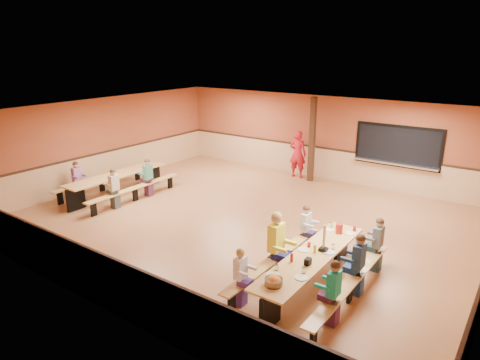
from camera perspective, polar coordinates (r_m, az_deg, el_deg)
The scene contains 23 objects.
ground at distance 12.03m, azimuth 0.74°, elevation -5.39°, with size 12.00×12.00×0.00m, color brown.
room_envelope at distance 11.78m, azimuth 0.75°, elevation -2.30°, with size 12.04×10.04×3.02m.
kitchen_pass_through at distance 14.91m, azimuth 20.26°, elevation 4.04°, with size 2.78×0.28×1.38m.
structural_post at distance 15.34m, azimuth 9.58°, elevation 5.27°, with size 0.18×0.18×3.00m, color black.
cafeteria_table_main at distance 8.76m, azimuth 9.49°, elevation -11.08°, with size 1.91×3.70×0.74m.
cafeteria_table_second at distance 14.36m, azimuth -16.06°, elevation -0.03°, with size 1.91×3.70×0.74m.
seated_child_white_left at distance 8.13m, azimuth 0.05°, elevation -12.84°, with size 0.34×0.28×1.14m, color white, non-canonical shape.
seated_adult_yellow at distance 9.01m, azimuth 4.82°, elevation -8.67°, with size 0.47×0.39×1.43m, color #FEFD37, non-canonical shape.
seated_child_grey_left at distance 10.15m, azimuth 8.72°, elevation -6.55°, with size 0.34×0.28×1.16m, color silver, non-canonical shape.
seated_child_teal_right at distance 7.77m, azimuth 12.34°, elevation -14.57°, with size 0.37×0.30×1.21m, color #1EAF96, non-canonical shape.
seated_child_navy_right at distance 8.72m, azimuth 15.49°, elevation -10.87°, with size 0.39×0.32×1.26m, color navy, non-canonical shape.
seated_child_char_right at distance 9.71m, azimuth 17.86°, elevation -8.25°, with size 0.37×0.30×1.20m, color #555D61, non-canonical shape.
seated_child_purple_sec at distance 14.49m, azimuth -20.87°, elevation -0.05°, with size 0.37×0.30×1.20m, color #925A94, non-canonical shape.
seated_child_green_sec at distance 14.08m, azimuth -12.14°, elevation 0.28°, with size 0.37×0.30×1.22m, color #40836B, non-canonical shape.
seated_child_tan_sec at distance 13.26m, azimuth -16.40°, elevation -1.14°, with size 0.37×0.30×1.21m, color #B4AB90, non-canonical shape.
standing_woman at distance 15.88m, azimuth 7.70°, elevation 3.46°, with size 0.64×0.42×1.75m, color red.
punch_pitcher at distance 9.67m, azimuth 13.08°, elevation -6.32°, with size 0.16×0.16×0.22m, color #AF1D17.
chip_bowl at distance 7.57m, azimuth 4.52°, elevation -13.27°, with size 0.32×0.32×0.15m, color #FFA728, non-canonical shape.
napkin_dispenser at distance 8.27m, azimuth 9.04°, elevation -10.68°, with size 0.10×0.14×0.13m, color black.
condiment_mustard at distance 8.72m, azimuth 9.95°, elevation -9.01°, with size 0.06×0.06×0.17m, color yellow.
condiment_ketchup at distance 8.32m, azimuth 6.91°, elevation -10.23°, with size 0.06×0.06×0.17m, color #B2140F.
table_paddle at distance 8.81m, azimuth 11.09°, elevation -8.44°, with size 0.16×0.16×0.56m.
place_settings at distance 8.63m, azimuth 9.58°, elevation -9.51°, with size 0.65×3.30×0.11m, color beige, non-canonical shape.
Camera 1 is at (6.30, -9.13, 4.67)m, focal length 32.00 mm.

